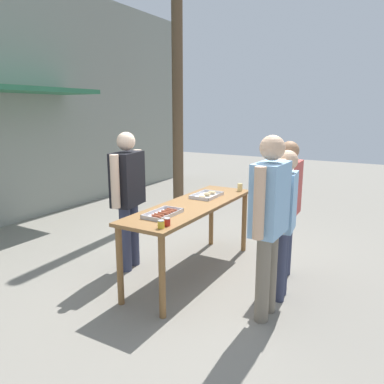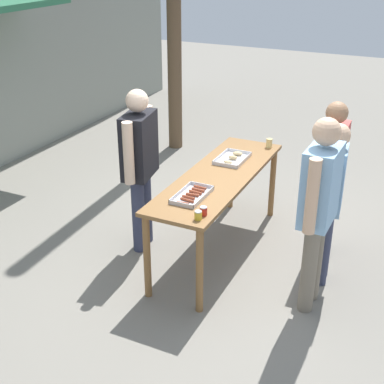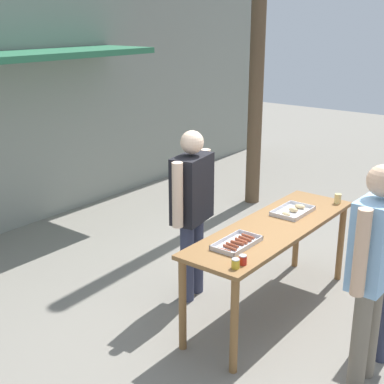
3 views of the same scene
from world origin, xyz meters
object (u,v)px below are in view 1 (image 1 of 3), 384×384
person_server_behind_table (128,190)px  beer_cup (240,187)px  condiment_jar_ketchup (167,222)px  food_tray_buns (207,195)px  food_tray_sausages (163,214)px  utility_pole (177,41)px  person_customer_with_cup (287,199)px  condiment_jar_mustard (161,224)px  person_customer_holding_hotdog (269,213)px  person_customer_waiting_in_line (285,211)px

person_server_behind_table → beer_cup: bearing=-49.2°
condiment_jar_ketchup → food_tray_buns: bearing=10.6°
food_tray_sausages → beer_cup: bearing=-8.6°
utility_pole → person_customer_with_cup: bearing=-127.4°
condiment_jar_ketchup → condiment_jar_mustard: bearing=175.4°
person_customer_holding_hotdog → beer_cup: bearing=-147.1°
person_customer_with_cup → utility_pole: 4.45m
condiment_jar_ketchup → person_customer_waiting_in_line: (0.85, -0.95, 0.04)m
food_tray_buns → condiment_jar_mustard: bearing=-170.4°
condiment_jar_ketchup → person_customer_waiting_in_line: bearing=-48.2°
utility_pole → food_tray_buns: bearing=-140.4°
person_customer_with_cup → utility_pole: utility_pole is taller
food_tray_buns → beer_cup: bearing=-23.5°
person_server_behind_table → utility_pole: utility_pole is taller
condiment_jar_ketchup → person_customer_holding_hotdog: (0.39, -0.93, 0.13)m
food_tray_buns → person_customer_waiting_in_line: bearing=-112.4°
condiment_jar_ketchup → person_customer_with_cup: bearing=-30.7°
person_customer_waiting_in_line → person_customer_holding_hotdog: bearing=-10.0°
condiment_jar_ketchup → person_customer_waiting_in_line: person_customer_waiting_in_line is taller
food_tray_buns → person_customer_with_cup: 1.08m
food_tray_buns → condiment_jar_ketchup: (-1.35, -0.25, 0.02)m
utility_pole → condiment_jar_ketchup: bearing=-149.4°
food_tray_buns → person_customer_waiting_in_line: person_customer_waiting_in_line is taller
food_tray_sausages → beer_cup: size_ratio=4.46×
condiment_jar_ketchup → person_customer_with_cup: size_ratio=0.05×
beer_cup → utility_pole: (1.77, 2.16, 2.41)m
beer_cup → person_customer_waiting_in_line: size_ratio=0.06×
beer_cup → food_tray_sausages: bearing=171.4°
food_tray_buns → condiment_jar_ketchup: condiment_jar_ketchup is taller
person_customer_waiting_in_line → food_tray_sausages: bearing=-72.6°
condiment_jar_ketchup → utility_pole: size_ratio=0.01×
person_customer_waiting_in_line → utility_pole: 4.84m
condiment_jar_mustard → condiment_jar_ketchup: (0.09, -0.01, 0.00)m
beer_cup → person_server_behind_table: person_server_behind_table is taller
food_tray_buns → person_customer_waiting_in_line: 1.31m
utility_pole → food_tray_sausages: bearing=-150.4°
person_customer_holding_hotdog → person_server_behind_table: bearing=-96.4°
person_server_behind_table → person_customer_with_cup: 2.00m
food_tray_buns → person_customer_holding_hotdog: size_ratio=0.25×
person_server_behind_table → person_customer_waiting_in_line: bearing=-94.1°
utility_pole → person_customer_holding_hotdog: bearing=-136.6°
condiment_jar_mustard → person_customer_with_cup: 1.70m
condiment_jar_mustard → person_customer_waiting_in_line: 1.35m
food_tray_buns → condiment_jar_ketchup: 1.37m
condiment_jar_mustard → person_customer_waiting_in_line: person_customer_waiting_in_line is taller
food_tray_buns → utility_pole: 3.88m
person_server_behind_table → condiment_jar_mustard: bearing=-135.6°
beer_cup → person_customer_with_cup: (-0.52, -0.83, 0.03)m
person_customer_holding_hotdog → person_customer_waiting_in_line: size_ratio=1.11×
food_tray_buns → beer_cup: beer_cup is taller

